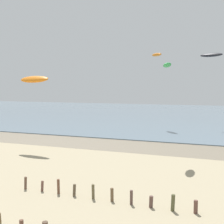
{
  "coord_description": "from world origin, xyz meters",
  "views": [
    {
      "loc": [
        10.22,
        -6.45,
        6.12
      ],
      "look_at": [
        3.27,
        11.73,
        4.5
      ],
      "focal_mm": 48.06,
      "sensor_mm": 36.0,
      "label": 1
    }
  ],
  "objects_px": {
    "kite_aloft_3": "(167,65)",
    "kite_aloft_5": "(211,55)",
    "kite_aloft_2": "(157,55)",
    "kite_aloft_1": "(34,79)"
  },
  "relations": [
    {
      "from": "kite_aloft_1",
      "to": "kite_aloft_3",
      "type": "relative_size",
      "value": 1.71
    },
    {
      "from": "kite_aloft_3",
      "to": "kite_aloft_5",
      "type": "distance_m",
      "value": 21.85
    },
    {
      "from": "kite_aloft_1",
      "to": "kite_aloft_2",
      "type": "xyz_separation_m",
      "value": [
        7.84,
        19.65,
        4.04
      ]
    },
    {
      "from": "kite_aloft_5",
      "to": "kite_aloft_2",
      "type": "bearing_deg",
      "value": -147.88
    },
    {
      "from": "kite_aloft_2",
      "to": "kite_aloft_3",
      "type": "distance_m",
      "value": 20.28
    },
    {
      "from": "kite_aloft_3",
      "to": "kite_aloft_5",
      "type": "xyz_separation_m",
      "value": [
        2.45,
        21.52,
        2.86
      ]
    },
    {
      "from": "kite_aloft_3",
      "to": "kite_aloft_2",
      "type": "bearing_deg",
      "value": -166.43
    },
    {
      "from": "kite_aloft_1",
      "to": "kite_aloft_3",
      "type": "xyz_separation_m",
      "value": [
        13.06,
        0.28,
        1.07
      ]
    },
    {
      "from": "kite_aloft_3",
      "to": "kite_aloft_5",
      "type": "height_order",
      "value": "kite_aloft_5"
    },
    {
      "from": "kite_aloft_1",
      "to": "kite_aloft_3",
      "type": "bearing_deg",
      "value": 7.7
    }
  ]
}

